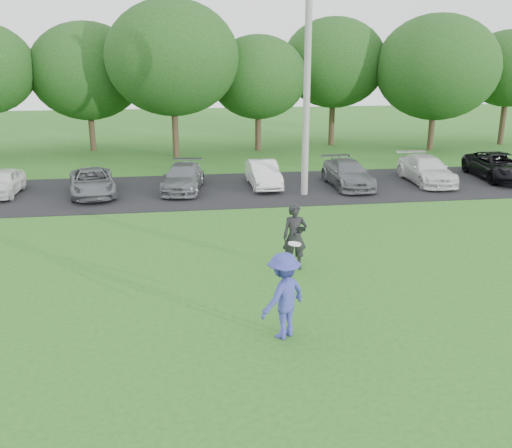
# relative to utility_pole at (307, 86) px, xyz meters

# --- Properties ---
(ground) EXTENTS (100.00, 100.00, 0.00)m
(ground) POSITION_rel_utility_pole_xyz_m (-3.27, -11.61, -4.50)
(ground) COLOR #28651C
(ground) RESTS_ON ground
(parking_lot) EXTENTS (32.00, 6.50, 0.03)m
(parking_lot) POSITION_rel_utility_pole_xyz_m (-3.27, 1.39, -4.49)
(parking_lot) COLOR black
(parking_lot) RESTS_ON ground
(utility_pole) EXTENTS (0.28, 0.28, 9.00)m
(utility_pole) POSITION_rel_utility_pole_xyz_m (0.00, 0.00, 0.00)
(utility_pole) COLOR gray
(utility_pole) RESTS_ON ground
(frisbee_player) EXTENTS (1.40, 1.31, 2.14)m
(frisbee_player) POSITION_rel_utility_pole_xyz_m (-3.28, -12.17, -3.55)
(frisbee_player) COLOR #373C9C
(frisbee_player) RESTS_ON ground
(camera_bystander) EXTENTS (0.72, 0.51, 1.87)m
(camera_bystander) POSITION_rel_utility_pole_xyz_m (-2.21, -8.30, -3.56)
(camera_bystander) COLOR black
(camera_bystander) RESTS_ON ground
(parked_cars) EXTENTS (28.32, 4.70, 1.22)m
(parked_cars) POSITION_rel_utility_pole_xyz_m (-1.26, 1.47, -3.90)
(parked_cars) COLOR silver
(parked_cars) RESTS_ON parking_lot
(tree_row) EXTENTS (42.39, 9.85, 8.64)m
(tree_row) POSITION_rel_utility_pole_xyz_m (-1.76, 11.15, 0.41)
(tree_row) COLOR #38281C
(tree_row) RESTS_ON ground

